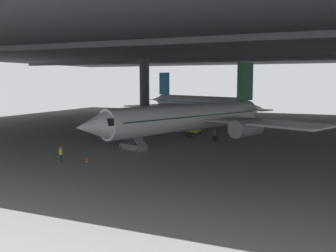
# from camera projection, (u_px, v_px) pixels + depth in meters

# --- Properties ---
(ground_plane) EXTENTS (110.00, 110.00, 0.00)m
(ground_plane) POSITION_uv_depth(u_px,v_px,m) (192.00, 141.00, 54.80)
(ground_plane) COLOR slate
(hangar_structure) EXTENTS (121.00, 99.00, 14.60)m
(hangar_structure) POSITION_uv_depth(u_px,v_px,m) (219.00, 49.00, 65.74)
(hangar_structure) COLOR #4C4F54
(hangar_structure) RESTS_ON ground_plane
(airplane_main) EXTENTS (35.31, 35.35, 11.57)m
(airplane_main) POSITION_uv_depth(u_px,v_px,m) (192.00, 117.00, 54.41)
(airplane_main) COLOR white
(airplane_main) RESTS_ON ground_plane
(boarding_stairs) EXTENTS (4.43, 2.93, 4.68)m
(boarding_stairs) POSITION_uv_depth(u_px,v_px,m) (133.00, 144.00, 48.11)
(boarding_stairs) COLOR slate
(boarding_stairs) RESTS_ON ground_plane
(crew_worker_near_nose) EXTENTS (0.54, 0.30, 1.67)m
(crew_worker_near_nose) POSITION_uv_depth(u_px,v_px,m) (61.00, 154.00, 40.34)
(crew_worker_near_nose) COLOR #232838
(crew_worker_near_nose) RESTS_ON ground_plane
(crew_worker_by_stairs) EXTENTS (0.33, 0.52, 1.67)m
(crew_worker_by_stairs) POSITION_uv_depth(u_px,v_px,m) (127.00, 139.00, 50.16)
(crew_worker_by_stairs) COLOR #232838
(crew_worker_by_stairs) RESTS_ON ground_plane
(airplane_distant) EXTENTS (31.92, 32.05, 10.75)m
(airplane_distant) POSITION_uv_depth(u_px,v_px,m) (196.00, 103.00, 91.47)
(airplane_distant) COLOR white
(airplane_distant) RESTS_ON ground_plane
(traffic_cone_orange) EXTENTS (0.36, 0.36, 0.60)m
(traffic_cone_orange) POSITION_uv_depth(u_px,v_px,m) (87.00, 160.00, 40.20)
(traffic_cone_orange) COLOR black
(traffic_cone_orange) RESTS_ON ground_plane
(baggage_tug) EXTENTS (2.04, 2.50, 0.90)m
(baggage_tug) POSITION_uv_depth(u_px,v_px,m) (194.00, 131.00, 62.29)
(baggage_tug) COLOR yellow
(baggage_tug) RESTS_ON ground_plane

